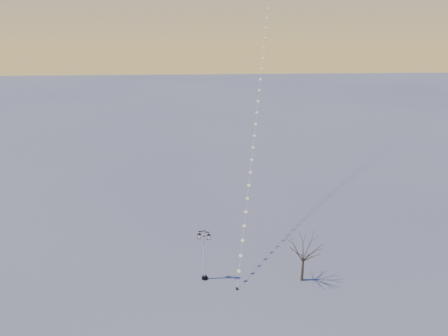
{
  "coord_description": "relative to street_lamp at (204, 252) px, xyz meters",
  "views": [
    {
      "loc": [
        -0.8,
        -28.21,
        21.11
      ],
      "look_at": [
        1.24,
        5.58,
        8.79
      ],
      "focal_mm": 32.01,
      "sensor_mm": 36.0,
      "label": 1
    }
  ],
  "objects": [
    {
      "name": "bare_tree",
      "position": [
        8.45,
        -0.71,
        0.24
      ],
      "size": [
        2.53,
        2.53,
        4.19
      ],
      "rotation": [
        0.0,
        0.0,
        0.1
      ],
      "color": "#3D3323",
      "rests_on": "ground"
    },
    {
      "name": "ground",
      "position": [
        0.71,
        -1.4,
        -2.67
      ],
      "size": [
        300.0,
        300.0,
        0.0
      ],
      "primitive_type": "plane",
      "color": "#5B5E5B",
      "rests_on": "ground"
    },
    {
      "name": "kite_train",
      "position": [
        7.17,
        17.56,
        15.9
      ],
      "size": [
        9.57,
        39.07,
        37.35
      ],
      "rotation": [
        0.0,
        0.0,
        0.32
      ],
      "color": "black",
      "rests_on": "ground"
    },
    {
      "name": "street_lamp",
      "position": [
        0.0,
        0.0,
        0.0
      ],
      "size": [
        1.21,
        0.6,
        4.83
      ],
      "rotation": [
        0.0,
        0.0,
        -0.22
      ],
      "color": "black",
      "rests_on": "ground"
    }
  ]
}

